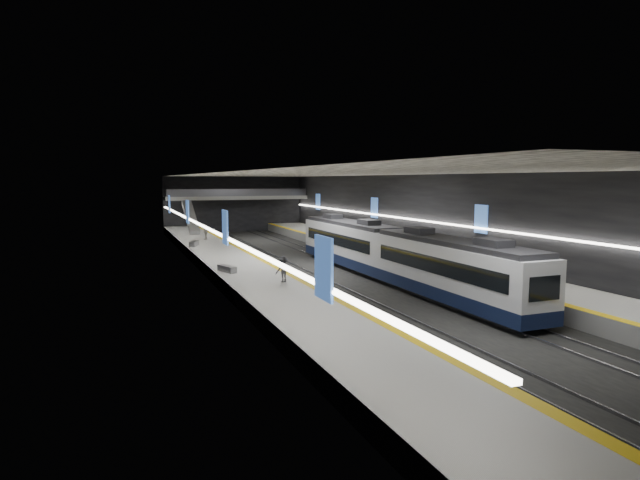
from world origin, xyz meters
name	(u,v)px	position (x,y,z in m)	size (l,w,h in m)	color
ground	(323,268)	(0.00, 0.00, 0.00)	(70.00, 70.00, 0.00)	black
ceiling	(323,174)	(0.00, 0.00, 8.00)	(20.00, 70.00, 0.04)	beige
wall_left	(204,225)	(-10.00, 0.00, 4.00)	(0.04, 70.00, 8.00)	black
wall_right	(425,219)	(10.00, 0.00, 4.00)	(0.04, 70.00, 8.00)	black
wall_back	(234,204)	(0.00, 35.00, 4.00)	(20.00, 0.04, 8.00)	black
platform_left	(236,268)	(-7.50, 0.00, 0.50)	(5.00, 70.00, 1.00)	slate
tile_surface_left	(236,262)	(-7.50, 0.00, 1.01)	(5.00, 70.00, 0.02)	#ABABA6
tactile_strip_left	(263,260)	(-5.30, 0.00, 1.02)	(0.60, 70.00, 0.02)	yellow
platform_right	(401,258)	(7.50, 0.00, 0.50)	(5.00, 70.00, 1.00)	slate
tile_surface_right	(401,252)	(7.50, 0.00, 1.01)	(5.00, 70.00, 0.02)	#ABABA6
tactile_strip_right	(379,253)	(5.30, 0.00, 1.02)	(0.60, 70.00, 0.02)	yellow
rails	(323,268)	(0.00, 0.00, 0.06)	(6.52, 70.00, 0.12)	gray
train	(391,252)	(2.50, -7.32, 2.20)	(2.69, 30.04, 3.60)	#101B3D
ad_posters	(319,215)	(0.00, 1.00, 4.50)	(19.94, 53.50, 2.20)	#3E6BBB
cove_light_left	(206,228)	(-9.80, 0.00, 3.80)	(0.25, 68.60, 0.12)	white
cove_light_right	(423,221)	(9.80, 0.00, 3.80)	(0.25, 68.60, 0.12)	white
mezzanine_bridge	(237,197)	(0.00, 32.93, 5.04)	(20.00, 3.00, 1.50)	gray
escalator	(191,217)	(-7.50, 26.00, 2.90)	(1.20, 8.00, 0.60)	#99999E
bench_left_near	(227,269)	(-9.17, -4.59, 1.23)	(0.52, 1.89, 0.46)	#99999E
bench_left_far	(194,244)	(-9.18, 11.57, 1.25)	(0.56, 2.01, 0.49)	#99999E
bench_right_near	(513,270)	(9.50, -12.25, 1.21)	(0.47, 1.70, 0.42)	#99999E
bench_right_far	(427,251)	(9.47, -1.22, 1.21)	(0.49, 1.76, 0.43)	#99999E
passenger_right_a	(460,257)	(6.82, -9.74, 1.90)	(0.66, 0.43, 1.81)	#B94550
passenger_right_b	(493,267)	(6.53, -13.74, 1.83)	(0.80, 0.62, 1.65)	#54A1B7
passenger_left_a	(206,232)	(-7.15, 16.96, 1.82)	(0.96, 0.40, 1.64)	#BCB6AC
passenger_left_b	(283,269)	(-6.58, -9.64, 1.84)	(1.08, 0.62, 1.67)	#39393F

